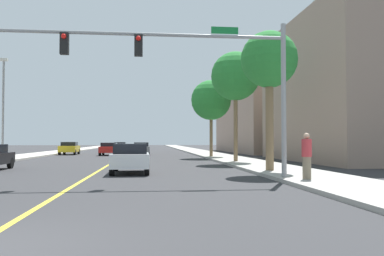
{
  "coord_description": "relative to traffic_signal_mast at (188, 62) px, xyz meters",
  "views": [
    {
      "loc": [
        2.68,
        -6.15,
        1.62
      ],
      "look_at": [
        4.94,
        15.03,
        2.28
      ],
      "focal_mm": 37.45,
      "sensor_mm": 36.0,
      "label": 1
    }
  ],
  "objects": [
    {
      "name": "ground",
      "position": [
        -4.19,
        32.43,
        -4.73
      ],
      "size": [
        192.0,
        192.0,
        0.0
      ],
      "primitive_type": "plane",
      "color": "#2D2D30"
    },
    {
      "name": "sidewalk_left",
      "position": [
        -13.67,
        32.43,
        -4.65
      ],
      "size": [
        3.55,
        168.0,
        0.15
      ],
      "primitive_type": "cube",
      "color": "#B2ADA3",
      "rests_on": "ground"
    },
    {
      "name": "sidewalk_right",
      "position": [
        5.3,
        32.43,
        -4.65
      ],
      "size": [
        3.55,
        168.0,
        0.15
      ],
      "primitive_type": "cube",
      "color": "#9E9B93",
      "rests_on": "ground"
    },
    {
      "name": "lane_marking_center",
      "position": [
        -4.19,
        32.43,
        -4.72
      ],
      "size": [
        0.16,
        144.0,
        0.01
      ],
      "primitive_type": "cube",
      "color": "yellow",
      "rests_on": "ground"
    },
    {
      "name": "building_right_near",
      "position": [
        15.8,
        14.47,
        0.86
      ],
      "size": [
        12.23,
        17.04,
        11.17
      ],
      "primitive_type": "cube",
      "color": "gray",
      "rests_on": "ground"
    },
    {
      "name": "building_right_far",
      "position": [
        17.32,
        38.46,
        0.95
      ],
      "size": [
        15.28,
        24.13,
        11.36
      ],
      "primitive_type": "cube",
      "color": "gray",
      "rests_on": "ground"
    },
    {
      "name": "traffic_signal_mast",
      "position": [
        0.0,
        0.0,
        0.0
      ],
      "size": [
        12.23,
        0.36,
        6.24
      ],
      "color": "gray",
      "rests_on": "sidewalk_right"
    },
    {
      "name": "street_lamp",
      "position": [
        -12.4,
        15.47,
        -0.33
      ],
      "size": [
        0.56,
        0.28,
        7.65
      ],
      "color": "gray",
      "rests_on": "sidewalk_left"
    },
    {
      "name": "palm_near",
      "position": [
        4.41,
        3.55,
        0.83
      ],
      "size": [
        2.82,
        2.82,
        6.92
      ],
      "color": "brown",
      "rests_on": "sidewalk_right"
    },
    {
      "name": "palm_mid",
      "position": [
        4.62,
        12.33,
        1.47
      ],
      "size": [
        3.5,
        3.5,
        7.84
      ],
      "color": "brown",
      "rests_on": "sidewalk_right"
    },
    {
      "name": "palm_far",
      "position": [
        4.22,
        21.1,
        0.64
      ],
      "size": [
        3.73,
        3.73,
        7.11
      ],
      "color": "brown",
      "rests_on": "sidewalk_right"
    },
    {
      "name": "car_gray",
      "position": [
        -2.41,
        30.29,
        -4.01
      ],
      "size": [
        1.92,
        3.93,
        1.4
      ],
      "rotation": [
        0.0,
        0.0,
        0.02
      ],
      "color": "slate",
      "rests_on": "ground"
    },
    {
      "name": "car_silver",
      "position": [
        -5.72,
        44.22,
        -4.01
      ],
      "size": [
        1.84,
        4.42,
        1.38
      ],
      "rotation": [
        0.0,
        0.0,
        -0.02
      ],
      "color": "#BCBCC1",
      "rests_on": "ground"
    },
    {
      "name": "car_yellow",
      "position": [
        -10.61,
        31.43,
        -3.97
      ],
      "size": [
        1.95,
        4.03,
        1.45
      ],
      "rotation": [
        0.0,
        0.0,
        3.16
      ],
      "color": "gold",
      "rests_on": "ground"
    },
    {
      "name": "car_white",
      "position": [
        -2.43,
        4.31,
        -3.97
      ],
      "size": [
        1.86,
        3.92,
        1.46
      ],
      "rotation": [
        0.0,
        0.0,
        0.02
      ],
      "color": "white",
      "rests_on": "ground"
    },
    {
      "name": "car_red",
      "position": [
        -5.87,
        28.8,
        -4.0
      ],
      "size": [
        1.85,
        4.23,
        1.39
      ],
      "rotation": [
        0.0,
        0.0,
        -0.0
      ],
      "color": "red",
      "rests_on": "ground"
    },
    {
      "name": "pedestrian",
      "position": [
        4.43,
        -1.08,
        -3.7
      ],
      "size": [
        0.38,
        0.38,
        1.76
      ],
      "rotation": [
        0.0,
        0.0,
        2.55
      ],
      "color": "#726651",
      "rests_on": "sidewalk_right"
    }
  ]
}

